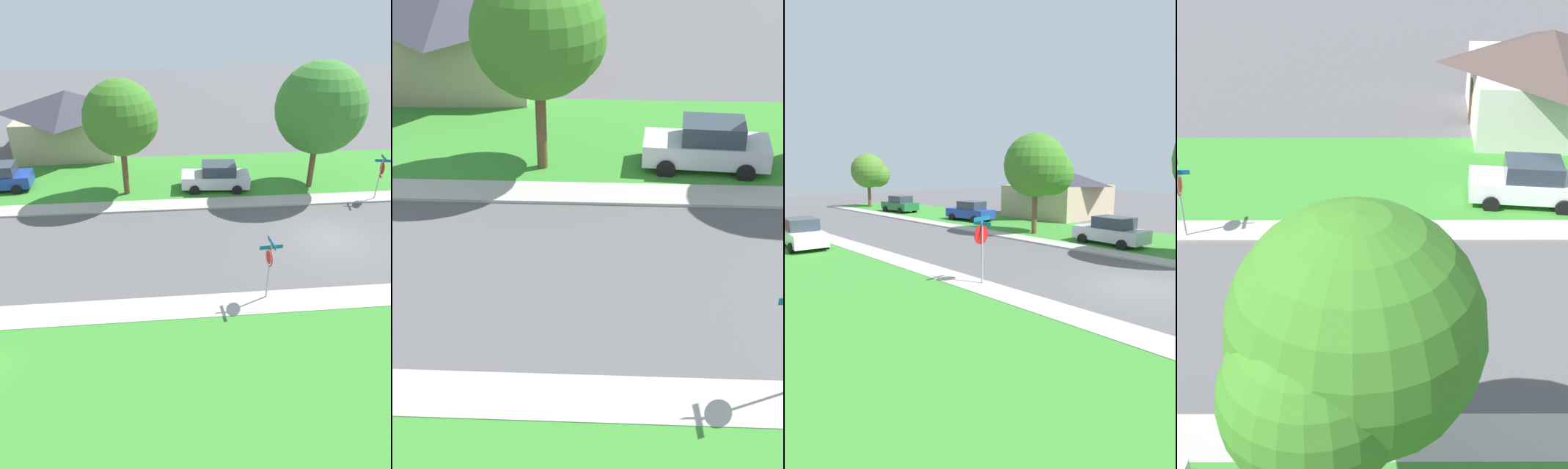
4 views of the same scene
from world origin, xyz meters
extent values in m
plane|color=#565456|center=(0.00, 0.00, 0.00)|extent=(120.00, 120.00, 0.00)
cube|color=#ADA89E|center=(4.70, 12.00, 0.05)|extent=(1.40, 56.00, 0.10)
cube|color=#38842D|center=(9.40, 12.00, 0.04)|extent=(8.00, 56.00, 0.08)
cube|color=#ADA89E|center=(-4.70, 12.00, 0.05)|extent=(1.40, 56.00, 0.10)
cube|color=#38842D|center=(-9.40, 12.00, 0.04)|extent=(8.00, 56.00, 0.08)
cylinder|color=#9E9EA3|center=(4.43, -4.55, 1.30)|extent=(0.07, 0.07, 2.60)
cylinder|color=red|center=(4.42, -4.60, 2.05)|extent=(0.75, 0.19, 0.76)
cylinder|color=white|center=(4.42, -4.62, 2.05)|extent=(0.65, 0.14, 0.67)
cylinder|color=red|center=(4.42, -4.62, 2.05)|extent=(0.54, 0.12, 0.55)
cube|color=#0F5B84|center=(4.43, -4.55, 2.69)|extent=(0.90, 0.21, 0.16)
cube|color=#0F5B84|center=(4.43, -4.55, 2.50)|extent=(0.21, 0.90, 0.16)
cube|color=red|center=(4.42, -4.60, 1.55)|extent=(0.43, 0.11, 0.14)
cylinder|color=#9E9EA3|center=(-4.37, 4.42, 1.30)|extent=(0.07, 0.07, 2.60)
cylinder|color=red|center=(-4.38, 4.47, 2.05)|extent=(0.76, 0.08, 0.76)
cylinder|color=white|center=(-4.38, 4.49, 2.05)|extent=(0.67, 0.05, 0.67)
cylinder|color=red|center=(-4.38, 4.50, 2.05)|extent=(0.55, 0.04, 0.55)
cube|color=#0F5B84|center=(-4.37, 4.42, 2.69)|extent=(0.92, 0.08, 0.16)
cube|color=#0F5B84|center=(-4.37, 4.42, 2.50)|extent=(0.08, 0.92, 0.16)
cube|color=silver|center=(6.87, 5.03, 0.70)|extent=(2.12, 4.42, 0.76)
cube|color=#2D3842|center=(6.86, 4.83, 1.42)|extent=(1.75, 2.21, 0.68)
cylinder|color=black|center=(6.07, 6.43, 0.32)|extent=(0.29, 0.66, 0.64)
cylinder|color=black|center=(7.87, 6.29, 0.32)|extent=(0.29, 0.66, 0.64)
cylinder|color=black|center=(5.87, 3.77, 0.32)|extent=(0.29, 0.66, 0.64)
cylinder|color=black|center=(7.67, 3.64, 0.32)|extent=(0.29, 0.66, 0.64)
cylinder|color=black|center=(7.16, 17.57, 0.32)|extent=(0.28, 0.66, 0.64)
cylinder|color=black|center=(8.96, 17.70, 0.32)|extent=(0.28, 0.66, 0.64)
cylinder|color=brown|center=(6.62, -1.14, 1.61)|extent=(0.36, 0.36, 3.21)
sphere|color=#377B2C|center=(6.62, -1.14, 5.10)|extent=(5.38, 5.38, 5.38)
sphere|color=#377B2C|center=(7.84, -1.95, 4.43)|extent=(3.77, 3.77, 3.77)
cylinder|color=brown|center=(6.58, 10.67, 1.64)|extent=(0.36, 0.36, 3.28)
sphere|color=#387522|center=(6.58, 10.67, 4.80)|extent=(4.34, 4.34, 4.34)
sphere|color=#387522|center=(7.56, 10.02, 4.25)|extent=(3.04, 3.04, 3.04)
cube|color=tan|center=(16.36, 15.64, 1.50)|extent=(8.66, 7.51, 3.00)
pyramid|color=#33333D|center=(16.36, 15.64, 3.80)|extent=(9.29, 8.13, 1.60)
cube|color=#51331E|center=(16.23, 19.26, 1.05)|extent=(1.00, 0.10, 2.10)
camera|label=1|loc=(-17.23, 8.53, 10.72)|focal=31.09mm
camera|label=2|loc=(-15.74, 8.10, 10.69)|focal=54.29mm
camera|label=3|loc=(-14.81, -6.55, 4.66)|focal=30.07mm
camera|label=4|loc=(14.80, 10.92, 11.46)|focal=48.65mm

